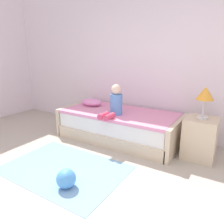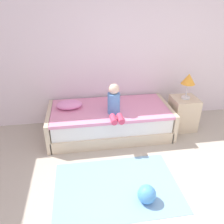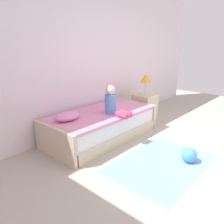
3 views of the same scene
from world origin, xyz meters
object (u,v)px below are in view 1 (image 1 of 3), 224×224
(bed, at_px, (119,125))
(nightstand, at_px, (200,138))
(toy_ball, at_px, (66,179))
(pillow, at_px, (92,102))
(table_lamp, at_px, (205,95))
(child_figure, at_px, (115,103))

(bed, xyz_separation_m, nightstand, (1.35, -0.02, 0.05))
(bed, relative_size, toy_ball, 9.36)
(nightstand, relative_size, toy_ball, 2.66)
(nightstand, relative_size, pillow, 1.36)
(toy_ball, bearing_deg, pillow, 117.97)
(table_lamp, bearing_deg, toy_ball, -126.12)
(bed, xyz_separation_m, toy_ball, (0.21, -1.58, -0.13))
(table_lamp, height_order, toy_ball, table_lamp)
(toy_ball, bearing_deg, bed, 97.62)
(table_lamp, bearing_deg, pillow, 176.55)
(child_figure, distance_m, toy_ball, 1.49)
(nightstand, xyz_separation_m, table_lamp, (0.00, 0.00, 0.64))
(bed, xyz_separation_m, child_figure, (0.04, -0.23, 0.46))
(bed, bearing_deg, toy_ball, -82.38)
(child_figure, bearing_deg, table_lamp, 8.94)
(bed, bearing_deg, child_figure, -80.01)
(bed, relative_size, table_lamp, 4.69)
(table_lamp, bearing_deg, bed, 179.05)
(toy_ball, bearing_deg, table_lamp, 53.88)
(table_lamp, distance_m, toy_ball, 2.10)
(nightstand, distance_m, pillow, 2.05)
(nightstand, xyz_separation_m, child_figure, (-1.31, -0.21, 0.40))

